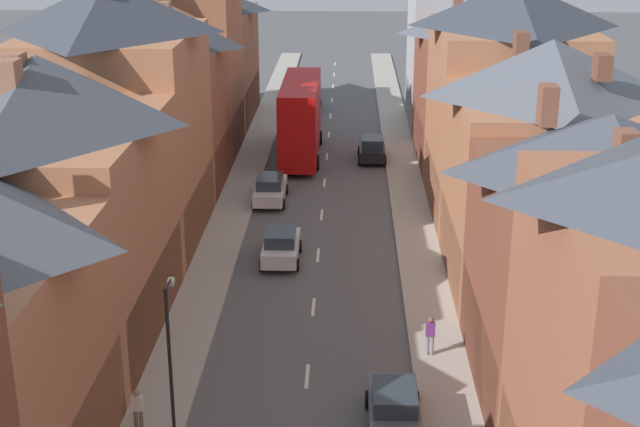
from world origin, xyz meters
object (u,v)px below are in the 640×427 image
(car_near_blue, at_px, (372,148))
(car_parked_left_b, at_px, (281,246))
(car_parked_right_a, at_px, (298,86))
(street_lamp, at_px, (170,350))
(car_near_silver, at_px, (310,101))
(car_parked_left_a, at_px, (394,407))
(double_decker_bus_lead, at_px, (300,117))
(car_mid_black, at_px, (270,189))
(pedestrian_mid_right, at_px, (138,408))
(pedestrian_far_left, at_px, (430,334))

(car_near_blue, distance_m, car_parked_left_b, 18.67)
(car_near_blue, bearing_deg, car_parked_left_b, -105.21)
(car_parked_right_a, height_order, street_lamp, street_lamp)
(car_near_silver, bearing_deg, car_near_blue, -71.82)
(car_parked_left_a, bearing_deg, car_near_blue, 90.00)
(double_decker_bus_lead, height_order, car_mid_black, double_decker_bus_lead)
(car_near_blue, xyz_separation_m, car_parked_right_a, (-6.20, 20.80, 0.03))
(car_near_silver, height_order, street_lamp, street_lamp)
(car_near_blue, distance_m, pedestrian_mid_right, 34.35)
(car_mid_black, bearing_deg, car_parked_left_a, -75.26)
(double_decker_bus_lead, distance_m, car_near_silver, 14.45)
(pedestrian_mid_right, bearing_deg, car_parked_left_a, 4.84)
(car_near_blue, distance_m, pedestrian_far_left, 27.65)
(car_near_silver, distance_m, pedestrian_far_left, 43.02)
(double_decker_bus_lead, bearing_deg, car_near_silver, 89.96)
(double_decker_bus_lead, bearing_deg, pedestrian_far_left, -76.95)
(pedestrian_far_left, bearing_deg, car_parked_left_b, 124.27)
(pedestrian_far_left, distance_m, street_lamp, 10.84)
(double_decker_bus_lead, distance_m, car_parked_left_a, 33.57)
(double_decker_bus_lead, relative_size, car_parked_right_a, 2.67)
(car_near_silver, xyz_separation_m, car_parked_left_a, (4.90, -47.46, -0.01))
(double_decker_bus_lead, distance_m, car_parked_right_a, 20.33)
(car_parked_left_b, bearing_deg, car_near_silver, 90.00)
(car_near_silver, height_order, car_parked_left_b, car_parked_left_b)
(double_decker_bus_lead, xyz_separation_m, car_parked_left_b, (0.01, -18.63, -1.99))
(pedestrian_mid_right, bearing_deg, car_mid_black, 84.44)
(street_lamp, bearing_deg, car_near_silver, 87.09)
(pedestrian_far_left, bearing_deg, car_parked_right_a, 99.19)
(car_near_silver, relative_size, pedestrian_far_left, 2.76)
(car_parked_left_a, xyz_separation_m, car_mid_black, (-6.20, 23.57, 0.01))
(pedestrian_mid_right, distance_m, pedestrian_far_left, 11.66)
(car_near_blue, bearing_deg, double_decker_bus_lead, 172.91)
(double_decker_bus_lead, relative_size, pedestrian_far_left, 6.71)
(car_near_silver, relative_size, car_parked_left_a, 1.12)
(car_near_silver, bearing_deg, pedestrian_far_left, -81.27)
(double_decker_bus_lead, bearing_deg, car_mid_black, -97.68)
(car_mid_black, bearing_deg, pedestrian_mid_right, -95.56)
(pedestrian_mid_right, height_order, pedestrian_far_left, same)
(car_mid_black, distance_m, pedestrian_mid_right, 24.41)
(street_lamp, bearing_deg, car_parked_left_a, 5.64)
(car_near_blue, height_order, pedestrian_mid_right, pedestrian_mid_right)
(double_decker_bus_lead, height_order, street_lamp, street_lamp)
(car_mid_black, bearing_deg, car_parked_right_a, 90.00)
(car_parked_right_a, distance_m, car_parked_left_b, 38.84)
(double_decker_bus_lead, relative_size, car_near_blue, 2.64)
(car_parked_left_a, bearing_deg, car_mid_black, 104.74)
(car_mid_black, bearing_deg, car_near_blue, 55.33)
(car_parked_left_a, height_order, pedestrian_mid_right, pedestrian_mid_right)
(car_near_blue, bearing_deg, pedestrian_far_left, -86.62)
(car_near_blue, height_order, car_parked_left_b, car_near_blue)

